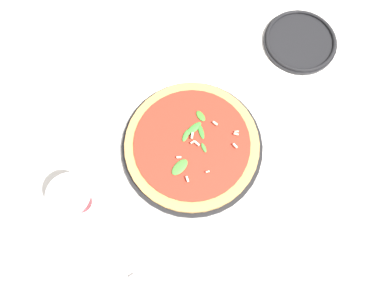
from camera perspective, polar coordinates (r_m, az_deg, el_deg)
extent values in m
plane|color=silver|center=(0.90, -1.28, 1.37)|extent=(6.00, 6.00, 0.00)
cylinder|color=black|center=(0.88, 0.00, -0.48)|extent=(0.33, 0.33, 0.01)
cylinder|color=tan|center=(0.87, 0.00, -0.18)|extent=(0.31, 0.31, 0.02)
cylinder|color=#A82D1E|center=(0.86, 0.00, 0.06)|extent=(0.27, 0.27, 0.01)
ellipsoid|color=#48842E|center=(0.87, 1.34, 4.28)|extent=(0.03, 0.02, 0.01)
ellipsoid|color=#3E8D35|center=(0.86, 0.26, 2.39)|extent=(0.03, 0.05, 0.01)
ellipsoid|color=#408534|center=(0.86, -1.03, 1.28)|extent=(0.03, 0.03, 0.01)
ellipsoid|color=#3B8931|center=(0.86, 1.40, 1.90)|extent=(0.04, 0.02, 0.01)
ellipsoid|color=#457C34|center=(0.84, -1.89, -3.54)|extent=(0.04, 0.05, 0.01)
ellipsoid|color=#458236|center=(0.85, 1.81, -0.58)|extent=(0.02, 0.01, 0.01)
cube|color=beige|center=(0.85, 0.77, 0.06)|extent=(0.01, 0.01, 0.01)
cube|color=beige|center=(0.84, -2.00, -2.05)|extent=(0.01, 0.01, 0.01)
cube|color=beige|center=(0.86, 6.81, 1.87)|extent=(0.01, 0.01, 0.01)
cube|color=beige|center=(0.82, -0.71, -5.38)|extent=(0.01, 0.00, 0.01)
cube|color=beige|center=(0.85, 6.59, -0.29)|extent=(0.01, 0.01, 0.01)
cube|color=beige|center=(0.85, 0.10, 0.27)|extent=(0.00, 0.01, 0.01)
cube|color=beige|center=(0.83, 2.39, -4.24)|extent=(0.00, 0.01, 0.00)
cube|color=beige|center=(0.85, 0.03, 1.25)|extent=(0.01, 0.01, 0.01)
cube|color=beige|center=(0.86, 3.54, 3.15)|extent=(0.01, 0.01, 0.01)
cube|color=beige|center=(0.86, 6.73, 1.49)|extent=(0.01, 0.01, 0.01)
cylinder|color=white|center=(0.88, -14.95, -9.43)|extent=(0.07, 0.07, 0.00)
cylinder|color=white|center=(0.84, -15.70, -8.98)|extent=(0.01, 0.01, 0.08)
cone|color=white|center=(0.76, -17.39, -7.94)|extent=(0.08, 0.08, 0.09)
cylinder|color=maroon|center=(0.78, -16.88, -8.26)|extent=(0.05, 0.05, 0.03)
cylinder|color=black|center=(1.04, 16.12, 14.71)|extent=(0.19, 0.19, 0.01)
torus|color=black|center=(1.04, 16.24, 14.94)|extent=(0.18, 0.18, 0.01)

